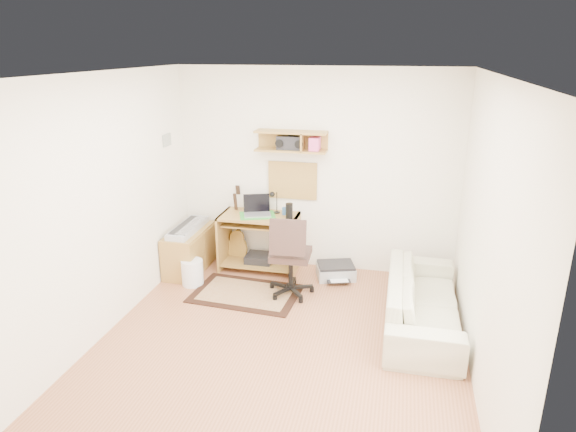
% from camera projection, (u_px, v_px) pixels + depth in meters
% --- Properties ---
extents(floor, '(3.60, 4.00, 0.01)m').
position_uv_depth(floor, '(279.00, 346.00, 5.03)').
color(floor, '#AB6C47').
rests_on(floor, ground).
extents(ceiling, '(3.60, 4.00, 0.01)m').
position_uv_depth(ceiling, '(278.00, 73.00, 4.19)').
color(ceiling, white).
rests_on(ceiling, ground).
extents(back_wall, '(3.60, 0.01, 2.60)m').
position_uv_depth(back_wall, '(316.00, 171.00, 6.46)').
color(back_wall, white).
rests_on(back_wall, ground).
extents(left_wall, '(0.01, 4.00, 2.60)m').
position_uv_depth(left_wall, '(101.00, 208.00, 4.99)').
color(left_wall, white).
rests_on(left_wall, ground).
extents(right_wall, '(0.01, 4.00, 2.60)m').
position_uv_depth(right_wall, '(488.00, 238.00, 4.23)').
color(right_wall, white).
rests_on(right_wall, ground).
extents(wall_shelf, '(0.90, 0.25, 0.26)m').
position_uv_depth(wall_shelf, '(291.00, 141.00, 6.28)').
color(wall_shelf, '#AB813C').
rests_on(wall_shelf, back_wall).
extents(cork_board, '(0.64, 0.03, 0.49)m').
position_uv_depth(cork_board, '(293.00, 180.00, 6.55)').
color(cork_board, tan).
rests_on(cork_board, back_wall).
extents(wall_photo, '(0.02, 0.20, 0.15)m').
position_uv_depth(wall_photo, '(167.00, 140.00, 6.24)').
color(wall_photo, '#4C8CBF').
rests_on(wall_photo, left_wall).
extents(desk, '(1.00, 0.55, 0.75)m').
position_uv_depth(desk, '(259.00, 242.00, 6.65)').
color(desk, '#AB813C').
rests_on(desk, floor).
extents(laptop, '(0.43, 0.43, 0.26)m').
position_uv_depth(laptop, '(257.00, 206.00, 6.47)').
color(laptop, silver).
rests_on(laptop, desk).
extents(speaker, '(0.09, 0.09, 0.20)m').
position_uv_depth(speaker, '(289.00, 211.00, 6.36)').
color(speaker, black).
rests_on(speaker, desk).
extents(desk_lamp, '(0.10, 0.10, 0.29)m').
position_uv_depth(desk_lamp, '(277.00, 202.00, 6.56)').
color(desk_lamp, black).
rests_on(desk_lamp, desk).
extents(pencil_cup, '(0.07, 0.07, 0.09)m').
position_uv_depth(pencil_cup, '(285.00, 211.00, 6.54)').
color(pencil_cup, '#34619D').
rests_on(pencil_cup, desk).
extents(boombox, '(0.33, 0.15, 0.17)m').
position_uv_depth(boombox, '(290.00, 143.00, 6.28)').
color(boombox, black).
rests_on(boombox, wall_shelf).
extents(rug, '(1.30, 0.91, 0.02)m').
position_uv_depth(rug, '(246.00, 293.00, 6.06)').
color(rug, tan).
rests_on(rug, floor).
extents(task_chair, '(0.55, 0.55, 1.02)m').
position_uv_depth(task_chair, '(291.00, 254.00, 5.92)').
color(task_chair, '#372620').
rests_on(task_chair, floor).
extents(cabinet, '(0.40, 0.90, 0.55)m').
position_uv_depth(cabinet, '(190.00, 250.00, 6.65)').
color(cabinet, '#AB813C').
rests_on(cabinet, floor).
extents(music_keyboard, '(0.26, 0.83, 0.07)m').
position_uv_depth(music_keyboard, '(188.00, 228.00, 6.55)').
color(music_keyboard, '#B2B5BA').
rests_on(music_keyboard, cabinet).
extents(guitar, '(0.30, 0.20, 1.07)m').
position_uv_depth(guitar, '(236.00, 225.00, 6.79)').
color(guitar, '#B38737').
rests_on(guitar, floor).
extents(waste_basket, '(0.31, 0.31, 0.32)m').
position_uv_depth(waste_basket, '(192.00, 272.00, 6.26)').
color(waste_basket, white).
rests_on(waste_basket, floor).
extents(printer, '(0.56, 0.49, 0.18)m').
position_uv_depth(printer, '(336.00, 271.00, 6.48)').
color(printer, '#A5A8AA').
rests_on(printer, floor).
extents(sofa, '(0.55, 1.89, 0.74)m').
position_uv_depth(sofa, '(424.00, 292.00, 5.30)').
color(sofa, beige).
rests_on(sofa, floor).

